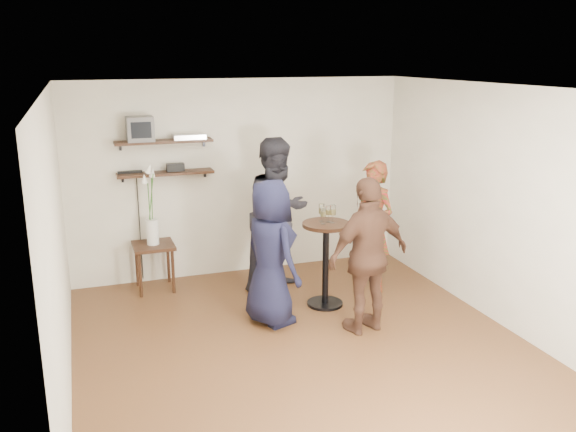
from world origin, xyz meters
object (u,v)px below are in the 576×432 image
(person_dark, at_px, (278,215))
(person_brown, at_px, (368,256))
(drinks_table, at_px, (326,253))
(person_plaid, at_px, (373,227))
(radio, at_px, (175,167))
(dvd_deck, at_px, (189,137))
(side_table, at_px, (154,252))
(person_navy, at_px, (271,253))
(crt_monitor, at_px, (140,129))

(person_dark, height_order, person_brown, person_dark)
(drinks_table, xyz_separation_m, person_plaid, (0.74, 0.28, 0.17))
(radio, distance_m, person_dark, 1.43)
(dvd_deck, distance_m, person_brown, 2.81)
(radio, relative_size, person_brown, 0.13)
(side_table, bearing_deg, radio, 30.88)
(dvd_deck, height_order, person_dark, person_dark)
(person_plaid, bearing_deg, person_navy, -91.12)
(person_plaid, height_order, person_navy, person_plaid)
(drinks_table, bearing_deg, crt_monitor, 144.17)
(crt_monitor, height_order, side_table, crt_monitor)
(radio, height_order, person_plaid, person_plaid)
(crt_monitor, xyz_separation_m, dvd_deck, (0.59, 0.00, -0.12))
(side_table, relative_size, person_plaid, 0.37)
(dvd_deck, relative_size, person_plaid, 0.24)
(person_plaid, xyz_separation_m, person_dark, (-1.09, 0.43, 0.14))
(person_navy, distance_m, person_brown, 1.05)
(crt_monitor, xyz_separation_m, radio, (0.41, 0.00, -0.50))
(person_dark, bearing_deg, person_navy, -138.91)
(person_plaid, height_order, person_brown, person_brown)
(person_brown, bearing_deg, side_table, -55.62)
(crt_monitor, distance_m, dvd_deck, 0.61)
(person_brown, bearing_deg, person_navy, -41.65)
(person_plaid, bearing_deg, side_table, -129.40)
(radio, relative_size, person_dark, 0.11)
(dvd_deck, relative_size, side_table, 0.67)
(person_navy, bearing_deg, person_dark, -41.09)
(crt_monitor, relative_size, person_brown, 0.19)
(crt_monitor, xyz_separation_m, person_plaid, (2.65, -1.10, -1.19))
(person_dark, distance_m, person_brown, 1.58)
(side_table, xyz_separation_m, drinks_table, (1.85, -1.16, 0.15))
(crt_monitor, xyz_separation_m, person_dark, (1.55, -0.66, -1.05))
(dvd_deck, height_order, drinks_table, dvd_deck)
(dvd_deck, distance_m, person_dark, 1.49)
(crt_monitor, relative_size, person_plaid, 0.19)
(radio, height_order, person_brown, person_brown)
(person_plaid, bearing_deg, dvd_deck, -138.63)
(crt_monitor, distance_m, side_table, 1.53)
(person_navy, bearing_deg, person_brown, -138.35)
(person_plaid, bearing_deg, person_brown, -49.47)
(drinks_table, relative_size, person_navy, 0.63)
(drinks_table, height_order, person_brown, person_brown)
(radio, bearing_deg, person_plaid, -26.09)
(drinks_table, height_order, person_plaid, person_plaid)
(crt_monitor, xyz_separation_m, person_brown, (2.06, -2.15, -1.17))
(drinks_table, height_order, person_navy, person_navy)
(dvd_deck, xyz_separation_m, drinks_table, (1.31, -1.37, -1.25))
(person_dark, bearing_deg, radio, 123.89)
(person_plaid, xyz_separation_m, person_brown, (-0.58, -1.05, 0.02))
(side_table, distance_m, person_dark, 1.63)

